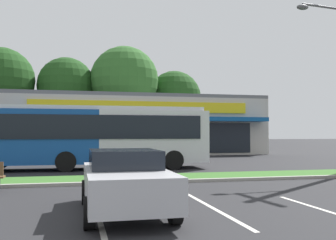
{
  "coord_description": "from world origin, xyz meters",
  "views": [
    {
      "loc": [
        -6.19,
        -1.45,
        1.85
      ],
      "look_at": [
        -1.59,
        18.1,
        2.56
      ],
      "focal_mm": 41.41,
      "sensor_mm": 36.0,
      "label": 1
    }
  ],
  "objects": [
    {
      "name": "tree_mid_right",
      "position": [
        5.74,
        45.82,
        6.4
      ],
      "size": [
        6.73,
        6.73,
        9.77
      ],
      "color": "#473323",
      "rests_on": "ground_plane"
    },
    {
      "name": "grass_median",
      "position": [
        0.0,
        14.0,
        0.06
      ],
      "size": [
        56.0,
        2.2,
        0.12
      ],
      "primitive_type": "cube",
      "color": "#386B28",
      "rests_on": "ground_plane"
    },
    {
      "name": "curb_lip",
      "position": [
        0.0,
        12.78,
        0.06
      ],
      "size": [
        56.0,
        0.24,
        0.12
      ],
      "primitive_type": "cube",
      "color": "#99968C",
      "rests_on": "ground_plane"
    },
    {
      "name": "storefront_building",
      "position": [
        -0.9,
        36.89,
        2.64
      ],
      "size": [
        22.7,
        15.12,
        5.28
      ],
      "color": "#BCB7AD",
      "rests_on": "ground_plane"
    },
    {
      "name": "tree_mid_left",
      "position": [
        -7.48,
        44.97,
        7.41
      ],
      "size": [
        6.62,
        6.62,
        10.74
      ],
      "color": "#473323",
      "rests_on": "ground_plane"
    },
    {
      "name": "car_0",
      "position": [
        -5.09,
        7.65,
        0.77
      ],
      "size": [
        1.93,
        4.39,
        1.47
      ],
      "rotation": [
        0.0,
        0.0,
        -1.57
      ],
      "color": "#B7B7BC",
      "rests_on": "ground_plane"
    },
    {
      "name": "parking_stripe_1",
      "position": [
        -2.88,
        7.68,
        0.0
      ],
      "size": [
        0.12,
        4.8,
        0.01
      ],
      "primitive_type": "cube",
      "color": "silver",
      "rests_on": "ground_plane"
    },
    {
      "name": "parking_stripe_2",
      "position": [
        -0.35,
        6.5,
        0.0
      ],
      "size": [
        0.12,
        4.8,
        0.01
      ],
      "primitive_type": "cube",
      "color": "silver",
      "rests_on": "ground_plane"
    },
    {
      "name": "tree_left",
      "position": [
        -14.52,
        44.7,
        7.82
      ],
      "size": [
        7.33,
        7.33,
        11.5
      ],
      "color": "#473323",
      "rests_on": "ground_plane"
    },
    {
      "name": "tree_mid",
      "position": [
        -0.82,
        43.89,
        8.12
      ],
      "size": [
        8.02,
        8.02,
        12.14
      ],
      "color": "#473323",
      "rests_on": "ground_plane"
    },
    {
      "name": "city_bus",
      "position": [
        -5.73,
        19.09,
        1.77
      ],
      "size": [
        12.71,
        2.87,
        3.25
      ],
      "rotation": [
        0.0,
        0.0,
        -0.02
      ],
      "color": "#144793",
      "rests_on": "ground_plane"
    }
  ]
}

